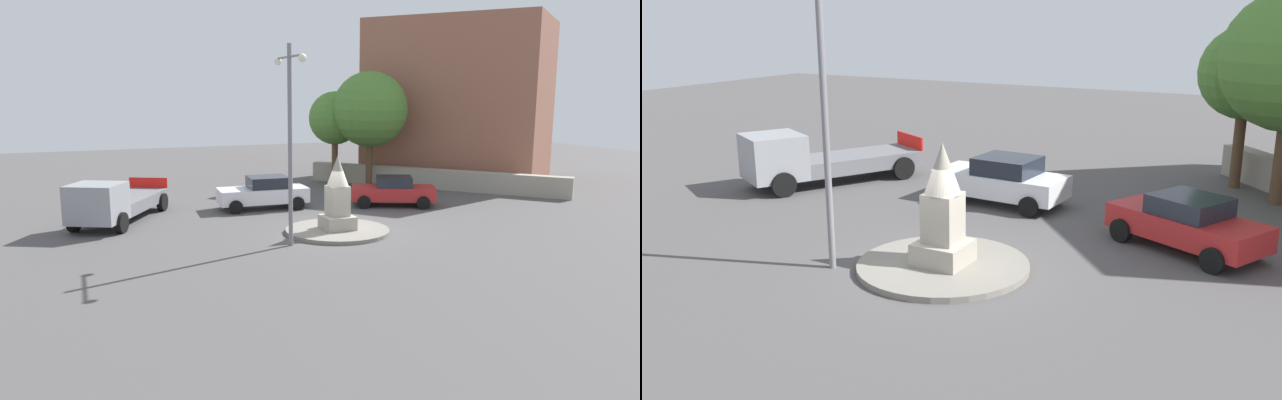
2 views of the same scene
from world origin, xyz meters
The scene contains 8 objects.
ground_plane centered at (0.00, 0.00, 0.00)m, with size 80.00×80.00×0.00m, color #4F4C4C.
traffic_island centered at (0.00, 0.00, 0.08)m, with size 4.18×4.18×0.15m, color gray.
monument centered at (0.00, 0.00, 1.47)m, with size 1.21×1.21×2.95m.
streetlamp centered at (1.21, -2.40, 4.37)m, with size 2.83×0.28×7.23m.
car_red_waiting centered at (-4.17, 4.87, 0.75)m, with size 3.30×4.39×1.46m.
car_white_approaching centered at (-5.94, -1.24, 0.79)m, with size 2.22×4.35×1.56m.
truck_grey_passing centered at (-5.05, -8.15, 0.93)m, with size 6.50×4.73×1.96m.
tree_near_wall centered at (-11.84, 5.10, 3.98)m, with size 3.19×3.19×5.60m.
Camera 2 is at (13.34, 7.72, 6.01)m, focal length 38.18 mm.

